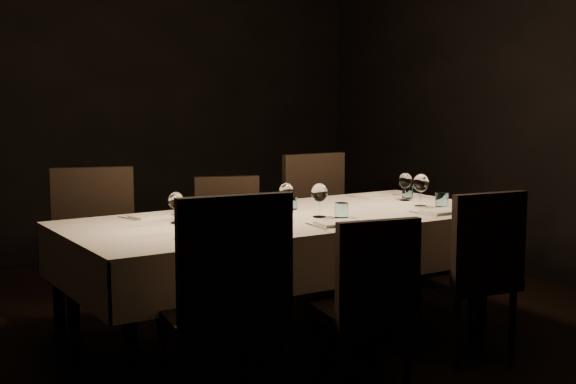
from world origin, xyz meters
TOP-DOWN VIEW (x-y plane):
  - room at (0.00, 0.00)m, footprint 5.01×6.01m
  - dining_table at (0.00, 0.00)m, footprint 2.52×1.12m
  - chair_near_left at (-0.81, -0.78)m, footprint 0.58×0.58m
  - place_setting_near_left at (-0.67, -0.22)m, footprint 0.29×0.39m
  - chair_near_center at (-0.07, -0.83)m, footprint 0.50×0.50m
  - place_setting_near_center at (0.14, -0.22)m, footprint 0.35×0.41m
  - chair_near_right at (0.75, -0.72)m, footprint 0.51×0.51m
  - place_setting_near_right at (0.89, -0.22)m, footprint 0.36×0.42m
  - chair_far_left at (-0.88, 0.75)m, footprint 0.62×0.62m
  - place_setting_far_left at (-0.63, 0.22)m, footprint 0.32×0.39m
  - chair_far_center at (0.04, 0.79)m, footprint 0.55×0.55m
  - place_setting_far_center at (0.07, 0.22)m, footprint 0.31×0.40m
  - chair_far_right at (0.78, 0.77)m, footprint 0.51×0.51m
  - place_setting_far_right at (0.97, 0.22)m, footprint 0.34×0.40m

SIDE VIEW (x-z plane):
  - chair_near_center at x=-0.07m, z-range 0.05..0.93m
  - chair_far_center at x=0.04m, z-range 0.05..0.95m
  - chair_near_right at x=0.75m, z-range 0.05..0.99m
  - chair_far_left at x=-0.88m, z-range 0.05..1.06m
  - chair_far_right at x=0.78m, z-range 0.05..1.06m
  - chair_near_left at x=-0.81m, z-range 0.05..1.09m
  - dining_table at x=0.00m, z-range 0.31..1.07m
  - place_setting_near_left at x=-0.67m, z-range 0.74..0.91m
  - place_setting_far_left at x=-0.63m, z-range 0.74..0.91m
  - place_setting_far_center at x=0.07m, z-range 0.74..0.92m
  - place_setting_far_right at x=0.97m, z-range 0.74..0.92m
  - place_setting_near_center at x=0.14m, z-range 0.74..0.93m
  - place_setting_near_right at x=0.89m, z-range 0.74..0.94m
  - room at x=0.00m, z-range -0.01..3.01m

